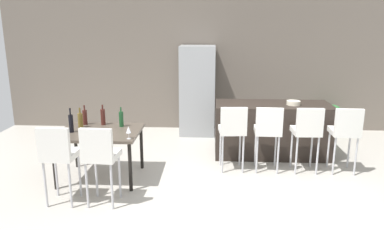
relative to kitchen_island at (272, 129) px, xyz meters
The scene contains 19 objects.
ground_plane 1.41m from the kitchen_island, 116.57° to the right, with size 10.00×10.00×0.00m, color #ADA89E.
back_wall 2.04m from the kitchen_island, 109.51° to the left, with size 10.00×0.12×2.90m, color #665B51.
kitchen_island is the anchor object (origin of this frame).
bar_chair_left 1.11m from the kitchen_island, 133.16° to the right, with size 0.43×0.43×1.05m.
bar_chair_middle 0.85m from the kitchen_island, 103.92° to the right, with size 0.42×0.42×1.05m.
bar_chair_right 0.91m from the kitchen_island, 63.28° to the right, with size 0.41×0.41×1.05m.
bar_chair_far 1.27m from the kitchen_island, 39.01° to the right, with size 0.41×0.41×1.05m.
dining_table 2.96m from the kitchen_island, 156.47° to the right, with size 1.19×0.94×0.74m.
dining_chair_near 3.60m from the kitchen_island, 145.91° to the right, with size 0.41×0.41×1.05m.
dining_chair_far 3.18m from the kitchen_island, 140.53° to the right, with size 0.42×0.42×1.05m.
wine_bottle_end 3.23m from the kitchen_island, 161.31° to the right, with size 0.07×0.07×0.31m.
wine_bottle_middle 3.36m from the kitchen_island, 157.65° to the right, with size 0.07×0.07×0.36m.
wine_bottle_corner 3.17m from the kitchen_island, 164.39° to the right, with size 0.07×0.07×0.31m.
wine_bottle_right 2.90m from the kitchen_island, 163.00° to the right, with size 0.07×0.07×0.31m.
wine_bottle_far 2.64m from the kitchen_island, 159.03° to the right, with size 0.07×0.07×0.30m.
wine_glass_left 2.70m from the kitchen_island, 145.04° to the right, with size 0.07×0.07×0.17m.
refrigerator 1.90m from the kitchen_island, 137.56° to the left, with size 0.72×0.68×1.84m, color #939699.
fruit_bowl 0.60m from the kitchen_island, 10.16° to the right, with size 0.23×0.23×0.07m, color beige.
potted_plant 1.89m from the kitchen_island, 40.73° to the left, with size 0.45×0.45×0.65m.
Camera 1 is at (-0.48, -5.00, 2.25)m, focal length 33.92 mm.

